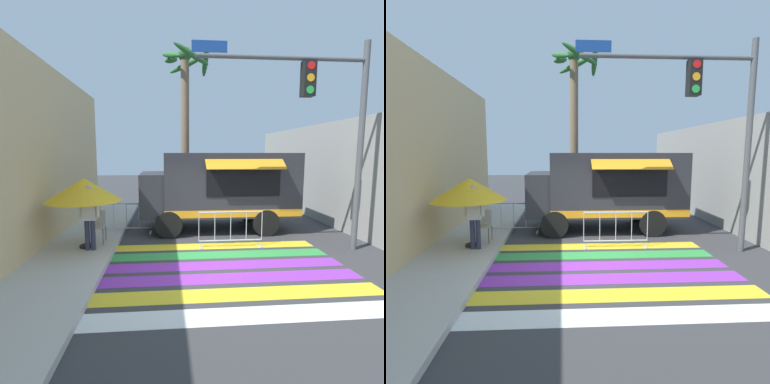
{
  "view_description": "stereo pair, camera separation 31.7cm",
  "coord_description": "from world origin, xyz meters",
  "views": [
    {
      "loc": [
        -1.11,
        -7.11,
        2.73
      ],
      "look_at": [
        -0.29,
        2.24,
        1.5
      ],
      "focal_mm": 28.0,
      "sensor_mm": 36.0,
      "label": 1
    },
    {
      "loc": [
        -0.8,
        -7.13,
        2.73
      ],
      "look_at": [
        -0.29,
        2.24,
        1.5
      ],
      "focal_mm": 28.0,
      "sensor_mm": 36.0,
      "label": 2
    }
  ],
  "objects": [
    {
      "name": "building_left_facade",
      "position": [
        -4.61,
        0.0,
        2.65
      ],
      "size": [
        0.25,
        16.0,
        5.29
      ],
      "color": "#DBBC84",
      "rests_on": "ground_plane"
    },
    {
      "name": "barricade_side",
      "position": [
        -2.46,
        2.96,
        0.51
      ],
      "size": [
        1.72,
        0.44,
        1.05
      ],
      "color": "#B7BABF",
      "rests_on": "ground_plane"
    },
    {
      "name": "folding_chair",
      "position": [
        -3.11,
        1.63,
        0.69
      ],
      "size": [
        0.42,
        0.42,
        0.91
      ],
      "rotation": [
        0.0,
        0.0,
        -0.39
      ],
      "color": "#4C4C51",
      "rests_on": "sidewalk_left"
    },
    {
      "name": "palm_tree",
      "position": [
        -0.23,
        6.15,
        4.81
      ],
      "size": [
        2.07,
        2.13,
        7.17
      ],
      "color": "#7A664C",
      "rests_on": "ground_plane"
    },
    {
      "name": "traffic_signal_pole",
      "position": [
        3.22,
        0.7,
        3.84
      ],
      "size": [
        4.71,
        0.29,
        5.64
      ],
      "color": "#515456",
      "rests_on": "ground_plane"
    },
    {
      "name": "sidewalk_left",
      "position": [
        -4.74,
        0.0,
        0.07
      ],
      "size": [
        4.4,
        16.0,
        0.14
      ],
      "color": "#B7B5AD",
      "rests_on": "ground_plane"
    },
    {
      "name": "vendor_person",
      "position": [
        -3.15,
        0.89,
        1.13
      ],
      "size": [
        0.53,
        0.23,
        1.74
      ],
      "rotation": [
        0.0,
        0.0,
        -0.3
      ],
      "color": "#2D3347",
      "rests_on": "sidewalk_left"
    },
    {
      "name": "food_truck",
      "position": [
        0.67,
        3.33,
        1.57
      ],
      "size": [
        5.32,
        2.72,
        2.73
      ],
      "color": "#2D2D33",
      "rests_on": "ground_plane"
    },
    {
      "name": "crosswalk_painted",
      "position": [
        0.0,
        -0.56,
        0.0
      ],
      "size": [
        6.4,
        4.36,
        0.01
      ],
      "color": "white",
      "rests_on": "ground_plane"
    },
    {
      "name": "patio_umbrella",
      "position": [
        -3.33,
        1.14,
        1.74
      ],
      "size": [
        2.0,
        2.0,
        1.92
      ],
      "color": "black",
      "rests_on": "sidewalk_left"
    },
    {
      "name": "concrete_wall_right",
      "position": [
        5.08,
        3.0,
        1.93
      ],
      "size": [
        0.2,
        16.0,
        3.87
      ],
      "color": "gray",
      "rests_on": "ground_plane"
    },
    {
      "name": "barricade_front",
      "position": [
        0.75,
        1.25,
        0.52
      ],
      "size": [
        1.89,
        0.44,
        1.05
      ],
      "color": "#B7BABF",
      "rests_on": "ground_plane"
    },
    {
      "name": "ground_plane",
      "position": [
        0.0,
        0.0,
        0.0
      ],
      "size": [
        60.0,
        60.0,
        0.0
      ],
      "primitive_type": "plane",
      "color": "#38383A"
    }
  ]
}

